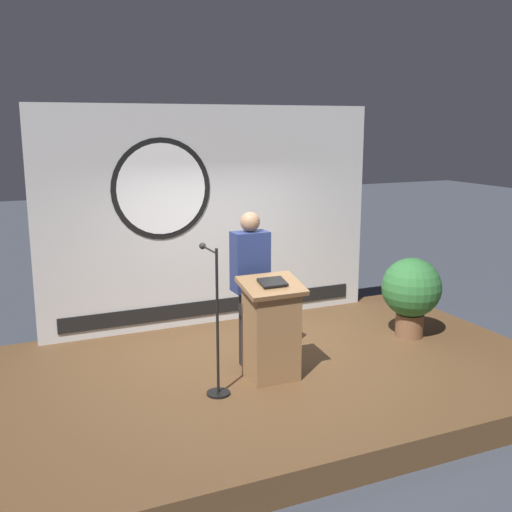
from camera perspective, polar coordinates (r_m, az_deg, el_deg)
The scene contains 7 objects.
ground_plane at distance 7.22m, azimuth 1.44°, elevation -12.40°, with size 40.00×40.00×0.00m, color #383D47.
stage_platform at distance 7.16m, azimuth 1.45°, elevation -11.31°, with size 6.40×4.00×0.30m, color brown.
banner_display at distance 8.36m, azimuth -4.16°, elevation 3.63°, with size 4.67×0.12×2.93m.
podium at distance 6.64m, azimuth 1.43°, elevation -6.85°, with size 0.64×0.50×1.11m.
speaker_person at distance 6.93m, azimuth -0.54°, elevation -2.93°, with size 0.40×0.26×1.75m.
microphone_stand at distance 6.31m, azimuth -3.72°, elevation -7.93°, with size 0.24×0.56×1.52m.
potted_plant at distance 8.15m, azimuth 14.09°, elevation -3.10°, with size 0.76×0.76×1.03m.
Camera 1 is at (-2.86, -5.91, 3.00)m, focal length 43.51 mm.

